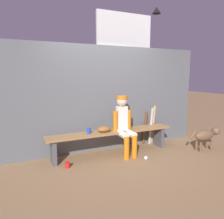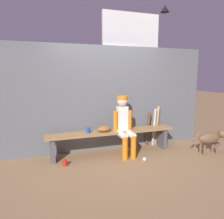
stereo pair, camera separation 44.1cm
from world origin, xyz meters
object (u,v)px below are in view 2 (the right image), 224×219
Objects in this scene: baseball_glove at (104,129)px; bat_wood_dark at (148,129)px; bat_aluminum_silver at (154,127)px; cup_on_ground at (65,163)px; bat_wood_tan at (157,126)px; cup_on_bench at (88,130)px; dog at (212,138)px; baseball at (144,159)px; scoreboard at (133,46)px; dugout_bench at (112,136)px; player_seated at (124,123)px.

baseball_glove is 1.19m from bat_wood_dark.
bat_wood_dark is 0.15m from bat_aluminum_silver.
bat_aluminum_silver is at bearing 12.63° from cup_on_ground.
cup_on_bench is (-1.71, -0.25, 0.09)m from bat_wood_tan.
bat_aluminum_silver is at bearing 137.73° from dog.
bat_wood_tan reaches higher than baseball.
scoreboard reaches higher than baseball_glove.
bat_wood_dark is 7.35× the size of cup_on_bench.
scoreboard is (2.12, 1.74, 2.37)m from cup_on_ground.
cup_on_ground is at bearing -164.68° from bat_wood_dark.
dog is (1.99, -0.65, -0.05)m from dugout_bench.
cup_on_bench is (-0.51, 0.01, 0.16)m from dugout_bench.
scoreboard reaches higher than baseball.
cup_on_ground is (-2.10, -0.47, -0.39)m from bat_aluminum_silver.
cup_on_bench is at bearing 179.01° from baseball_glove.
scoreboard reaches higher than dog.
bat_aluminum_silver is at bearing -146.36° from bat_wood_tan.
player_seated is at bearing -161.50° from bat_aluminum_silver.
cup_on_bench is at bearing 149.17° from baseball.
dugout_bench is at bearing -127.29° from scoreboard.
scoreboard reaches higher than cup_on_bench.
baseball_glove is at bearing -167.89° from bat_wood_dark.
bat_wood_tan is (1.39, 0.25, -0.09)m from baseball_glove.
scoreboard is (0.13, 1.20, 2.02)m from bat_wood_dark.
cup_on_ground is (-1.48, 0.28, 0.02)m from baseball.
bat_wood_dark is at bearing 15.32° from cup_on_ground.
bat_wood_dark is 0.96× the size of dog.
player_seated is 1.87m from dog.
dog is (0.89, -2.09, -2.08)m from scoreboard.
dugout_bench is 0.53m from cup_on_bench.
bat_aluminum_silver reaches higher than dog.
player_seated is 0.35× the size of scoreboard.
baseball is at bearing -10.58° from cup_on_ground.
bat_wood_dark is at bearing -178.58° from bat_wood_tan.
bat_wood_dark is at bearing 9.26° from cup_on_bench.
bat_wood_tan is at bearing 1.42° from bat_wood_dark.
dugout_bench is at bearing 162.06° from dog.
dugout_bench is 0.24m from baseball_glove.
scoreboard is 3.09m from dog.
baseball is at bearing -41.78° from baseball_glove.
cup_on_bench is 2.59m from dog.
cup_on_bench is (0.51, 0.30, 0.50)m from cup_on_ground.
dugout_bench is 2.09m from dog.
baseball_glove reaches higher than dugout_bench.
scoreboard is at bearing 52.71° from dugout_bench.
player_seated is 1.37× the size of bat_aluminum_silver.
bat_wood_tan is at bearing 33.64° from bat_aluminum_silver.
baseball_glove is 0.33m from cup_on_bench.
bat_wood_dark is at bearing 58.22° from baseball.
bat_aluminum_silver is at bearing -90.52° from scoreboard.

